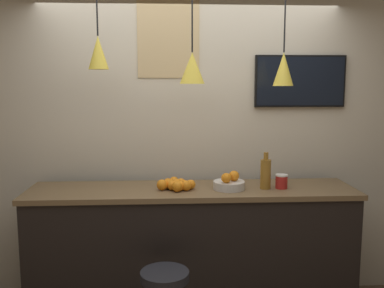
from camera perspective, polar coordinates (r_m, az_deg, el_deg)
name	(u,v)px	position (r m, az deg, el deg)	size (l,w,h in m)	color
back_wall	(189,131)	(3.69, -0.35, 1.80)	(8.00, 0.06, 2.90)	beige
service_counter	(192,251)	(3.53, 0.00, -14.11)	(2.56, 0.59, 1.04)	black
fruit_bowl	(230,183)	(3.34, 5.03, -5.19)	(0.24, 0.24, 0.14)	beige
orange_pile	(176,185)	(3.31, -2.12, -5.42)	(0.30, 0.26, 0.08)	orange
juice_bottle	(266,173)	(3.38, 9.78, -3.87)	(0.08, 0.08, 0.29)	olive
spread_jar	(281,181)	(3.42, 11.84, -4.91)	(0.09, 0.09, 0.11)	red
pendant_lamp_left	(98,52)	(3.28, -12.40, 11.90)	(0.15, 0.15, 0.85)	black
pendant_lamp_middle	(192,67)	(3.24, 0.03, 10.17)	(0.19, 0.19, 0.95)	black
pendant_lamp_right	(283,68)	(3.35, 12.10, 9.84)	(0.16, 0.16, 0.97)	black
mounted_tv	(300,81)	(3.78, 14.22, 8.11)	(0.78, 0.04, 0.44)	black
wall_poster	(168,31)	(3.65, -3.18, 14.75)	(0.51, 0.01, 0.76)	#DBBC84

